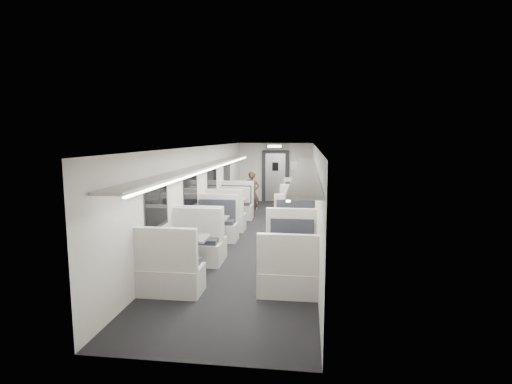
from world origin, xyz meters
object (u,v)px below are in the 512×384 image
(booth_left_c, at_px, (209,233))
(booth_right_a, at_px, (298,204))
(vestibule_door, at_px, (275,177))
(exit_sign, at_px, (275,146))
(booth_right_d, at_px, (290,260))
(booth_left_a, at_px, (240,204))
(booth_left_d, at_px, (184,256))
(booth_right_c, at_px, (294,234))
(booth_right_b, at_px, (297,214))
(passenger, at_px, (252,193))
(booth_left_b, at_px, (231,211))

(booth_left_c, bearing_deg, booth_right_a, 65.26)
(booth_right_a, height_order, vestibule_door, vestibule_door)
(exit_sign, bearing_deg, vestibule_door, 90.00)
(booth_right_d, bearing_deg, booth_left_a, 108.06)
(booth_left_a, height_order, vestibule_door, vestibule_door)
(booth_left_c, bearing_deg, booth_right_d, -41.69)
(booth_left_d, xyz_separation_m, booth_right_d, (2.00, 0.12, -0.03))
(booth_left_a, height_order, booth_left_c, booth_left_c)
(booth_right_a, distance_m, exit_sign, 3.17)
(booth_right_c, bearing_deg, booth_left_d, -134.06)
(booth_left_a, height_order, booth_right_b, booth_left_a)
(booth_left_d, distance_m, vestibule_door, 9.16)
(booth_left_a, distance_m, booth_right_b, 2.54)
(passenger, bearing_deg, booth_right_b, -35.40)
(booth_left_b, relative_size, booth_right_b, 1.16)
(booth_left_b, bearing_deg, passenger, 74.96)
(booth_right_d, bearing_deg, passenger, 104.39)
(booth_right_b, bearing_deg, booth_left_b, -179.51)
(booth_left_b, distance_m, booth_left_c, 2.76)
(booth_left_c, xyz_separation_m, passenger, (0.43, 4.35, 0.36))
(booth_left_a, height_order, booth_right_a, booth_right_a)
(booth_left_b, relative_size, vestibule_door, 1.08)
(booth_left_d, xyz_separation_m, exit_sign, (1.00, 8.59, 1.88))
(booth_left_d, distance_m, exit_sign, 8.85)
(booth_left_a, relative_size, vestibule_door, 0.95)
(booth_left_d, xyz_separation_m, booth_right_b, (2.00, 4.68, -0.05))
(booth_right_c, distance_m, booth_right_d, 1.95)
(booth_left_a, relative_size, booth_left_b, 0.88)
(booth_left_a, bearing_deg, passenger, 0.15)
(booth_right_c, distance_m, passenger, 4.49)
(booth_left_b, relative_size, exit_sign, 3.65)
(booth_right_a, bearing_deg, booth_right_c, -90.00)
(booth_right_a, bearing_deg, booth_left_d, -107.76)
(passenger, relative_size, exit_sign, 2.43)
(booth_right_a, distance_m, booth_right_d, 6.12)
(booth_right_a, bearing_deg, booth_left_c, -114.74)
(booth_right_a, height_order, passenger, passenger)
(booth_right_b, bearing_deg, booth_left_d, -113.12)
(booth_right_b, height_order, booth_right_c, booth_right_c)
(booth_left_a, xyz_separation_m, booth_left_c, (0.00, -4.35, 0.04))
(booth_left_d, bearing_deg, booth_right_d, 3.49)
(booth_right_c, bearing_deg, booth_left_b, 127.56)
(booth_right_b, relative_size, vestibule_door, 0.93)
(exit_sign, bearing_deg, booth_right_b, -75.65)
(vestibule_door, bearing_deg, booth_left_a, -109.49)
(vestibule_door, bearing_deg, booth_right_a, -70.58)
(booth_left_a, relative_size, passenger, 1.32)
(booth_left_b, xyz_separation_m, booth_right_b, (2.00, 0.02, -0.05))
(booth_left_d, relative_size, passenger, 1.48)
(booth_right_b, xyz_separation_m, passenger, (-1.57, 1.57, 0.40))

